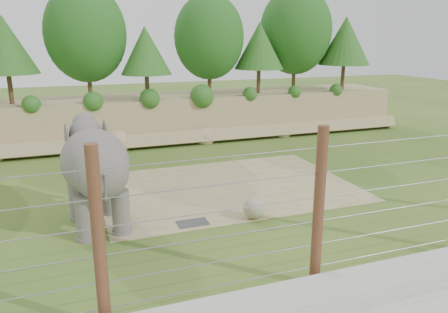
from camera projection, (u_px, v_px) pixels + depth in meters
name	position (u px, v px, depth m)	size (l,w,h in m)	color
ground	(244.00, 216.00, 14.86)	(90.00, 90.00, 0.00)	#396122
back_embankment	(171.00, 71.00, 25.48)	(30.00, 5.52, 8.77)	tan
dirt_patch	(227.00, 187.00, 17.74)	(10.00, 7.00, 0.02)	#928253
drain_grate	(193.00, 223.00, 14.26)	(1.00, 0.60, 0.03)	#262628
elephant	(96.00, 177.00, 13.71)	(1.76, 4.10, 3.32)	#5D5753
stone_ball	(254.00, 208.00, 14.56)	(0.74, 0.74, 0.74)	gray
retaining_wall	(326.00, 286.00, 10.27)	(26.00, 0.35, 0.50)	#ADACA0
barrier_fence	(319.00, 209.00, 10.25)	(20.26, 0.26, 4.00)	#50261A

